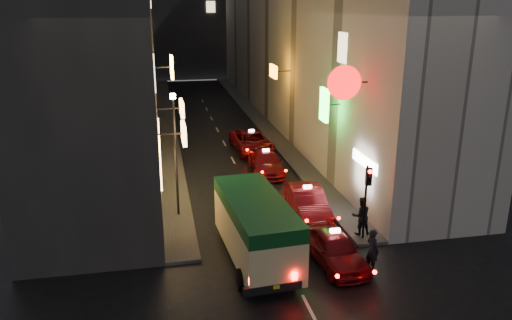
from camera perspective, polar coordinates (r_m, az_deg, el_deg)
building_left at (r=45.02m, az=-15.73°, el=14.98°), size 7.43×52.00×18.00m
building_right at (r=46.73m, az=4.96°, el=15.61°), size 7.99×52.00×18.00m
sidewalk_left at (r=46.09m, az=-10.17°, el=4.16°), size 1.50×52.00×0.15m
sidewalk_right at (r=46.99m, az=0.27°, el=4.69°), size 1.50×52.00×0.15m
minibus at (r=20.96m, az=-0.05°, el=-7.10°), size 2.74×6.65×2.80m
taxi_near at (r=21.34m, az=8.93°, el=-9.65°), size 2.65×5.42×1.83m
taxi_second at (r=25.70m, az=5.86°, el=-4.57°), size 2.48×5.60×1.93m
taxi_third at (r=32.13m, az=1.13°, el=-0.02°), size 2.40×5.26×1.81m
taxi_far at (r=36.62m, az=-0.52°, el=2.28°), size 2.59×5.65×1.93m
pedestrian_crossing at (r=21.07m, az=13.19°, el=-9.69°), size 0.59×0.77×2.06m
pedestrian_sidewalk at (r=23.73m, az=11.93°, el=-5.98°), size 0.82×0.55×2.09m
traffic_light at (r=22.70m, az=12.62°, el=-3.05°), size 0.26×0.43×3.50m
lamp_post at (r=24.85m, az=-9.21°, el=1.46°), size 0.28×0.28×6.22m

